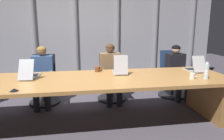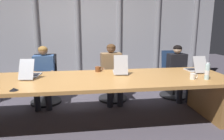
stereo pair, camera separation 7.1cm
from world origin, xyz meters
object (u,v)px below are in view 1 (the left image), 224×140
object	(u,v)px
person_left_mid	(42,73)
water_bottle_primary	(207,71)
office_chair_right_mid	(172,79)
laptop_left_mid	(30,74)
person_right_mid	(177,69)
laptop_right_mid	(194,68)
laptop_center	(120,70)
person_center	(111,70)
office_chair_center	(111,82)
conference_mic_middle	(14,90)
coffee_mug_far	(193,76)
office_chair_left_mid	(44,85)
coffee_mug_near	(98,69)

from	to	relation	value
person_left_mid	water_bottle_primary	xyz separation A→B (m)	(2.58, -1.22, 0.21)
office_chair_right_mid	laptop_left_mid	bearing A→B (deg)	-72.29
person_left_mid	person_right_mid	bearing A→B (deg)	88.52
laptop_left_mid	laptop_right_mid	distance (m)	2.77
laptop_center	person_center	distance (m)	0.66
water_bottle_primary	person_left_mid	bearing A→B (deg)	154.71
office_chair_center	conference_mic_middle	xyz separation A→B (m)	(-1.47, -1.55, 0.40)
conference_mic_middle	coffee_mug_far	bearing A→B (deg)	4.64
person_left_mid	water_bottle_primary	size ratio (longest dim) A/B	4.40
office_chair_center	person_left_mid	bearing A→B (deg)	-87.67
office_chair_left_mid	conference_mic_middle	distance (m)	1.60
office_chair_left_mid	water_bottle_primary	xyz separation A→B (m)	(2.59, -1.38, 0.49)
office_chair_center	laptop_left_mid	bearing A→B (deg)	-63.23
laptop_right_mid	coffee_mug_near	size ratio (longest dim) A/B	3.09
laptop_center	conference_mic_middle	bearing A→B (deg)	121.53
office_chair_left_mid	person_left_mid	xyz separation A→B (m)	(0.01, -0.16, 0.28)
laptop_right_mid	person_left_mid	xyz separation A→B (m)	(-2.70, 0.68, -0.14)
laptop_right_mid	conference_mic_middle	xyz separation A→B (m)	(-2.82, -0.71, -0.04)
office_chair_left_mid	coffee_mug_near	xyz separation A→B (m)	(1.02, -0.62, 0.42)
person_center	water_bottle_primary	size ratio (longest dim) A/B	4.49
laptop_right_mid	conference_mic_middle	size ratio (longest dim) A/B	3.88
person_left_mid	person_right_mid	size ratio (longest dim) A/B	1.02
laptop_left_mid	office_chair_center	size ratio (longest dim) A/B	0.54
laptop_left_mid	coffee_mug_near	xyz separation A→B (m)	(1.08, 0.24, -0.01)
office_chair_right_mid	coffee_mug_far	bearing A→B (deg)	-12.83
person_left_mid	coffee_mug_near	size ratio (longest dim) A/B	8.25
person_center	office_chair_right_mid	bearing A→B (deg)	93.12
laptop_left_mid	person_left_mid	distance (m)	0.72
person_center	person_right_mid	bearing A→B (deg)	86.14
office_chair_left_mid	laptop_center	bearing A→B (deg)	60.09
office_chair_right_mid	person_center	distance (m)	1.42
laptop_left_mid	coffee_mug_far	distance (m)	2.50
water_bottle_primary	coffee_mug_far	xyz separation A→B (m)	(-0.20, 0.04, -0.07)
person_center	coffee_mug_far	bearing A→B (deg)	38.27
conference_mic_middle	laptop_right_mid	bearing A→B (deg)	14.08
laptop_right_mid	person_right_mid	xyz separation A→B (m)	(0.02, 0.68, -0.15)
coffee_mug_far	water_bottle_primary	bearing A→B (deg)	-10.42
office_chair_right_mid	person_right_mid	distance (m)	0.32
office_chair_center	water_bottle_primary	xyz separation A→B (m)	(1.23, -1.38, 0.50)
water_bottle_primary	coffee_mug_far	bearing A→B (deg)	169.58
conference_mic_middle	laptop_left_mid	bearing A→B (deg)	85.63
person_left_mid	person_right_mid	xyz separation A→B (m)	(2.72, -0.00, -0.01)
office_chair_left_mid	person_left_mid	bearing A→B (deg)	3.65
office_chair_center	water_bottle_primary	bearing A→B (deg)	37.21
laptop_center	coffee_mug_far	bearing A→B (deg)	-112.94
laptop_right_mid	office_chair_center	xyz separation A→B (m)	(-1.35, 0.84, -0.43)
coffee_mug_near	laptop_left_mid	bearing A→B (deg)	-167.40
coffee_mug_near	laptop_center	bearing A→B (deg)	-27.44
water_bottle_primary	office_chair_right_mid	bearing A→B (deg)	85.26
office_chair_right_mid	coffee_mug_far	size ratio (longest dim) A/B	7.89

